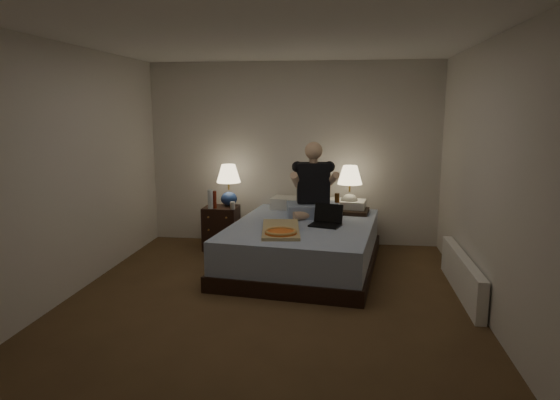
# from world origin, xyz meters

# --- Properties ---
(floor) EXTENTS (4.00, 4.50, 0.00)m
(floor) POSITION_xyz_m (0.00, 0.00, 0.00)
(floor) COLOR brown
(floor) RESTS_ON ground
(ceiling) EXTENTS (4.00, 4.50, 0.00)m
(ceiling) POSITION_xyz_m (0.00, 0.00, 2.50)
(ceiling) COLOR white
(ceiling) RESTS_ON ground
(wall_back) EXTENTS (4.00, 0.00, 2.50)m
(wall_back) POSITION_xyz_m (0.00, 2.25, 1.25)
(wall_back) COLOR beige
(wall_back) RESTS_ON ground
(wall_front) EXTENTS (4.00, 0.00, 2.50)m
(wall_front) POSITION_xyz_m (0.00, -2.25, 1.25)
(wall_front) COLOR beige
(wall_front) RESTS_ON ground
(wall_left) EXTENTS (0.00, 4.50, 2.50)m
(wall_left) POSITION_xyz_m (-2.00, 0.00, 1.25)
(wall_left) COLOR beige
(wall_left) RESTS_ON ground
(wall_right) EXTENTS (0.00, 4.50, 2.50)m
(wall_right) POSITION_xyz_m (2.00, 0.00, 1.25)
(wall_right) COLOR beige
(wall_right) RESTS_ON ground
(bed) EXTENTS (1.86, 2.32, 0.53)m
(bed) POSITION_xyz_m (0.25, 1.11, 0.27)
(bed) COLOR #5572AA
(bed) RESTS_ON floor
(nightstand_left) EXTENTS (0.45, 0.40, 0.58)m
(nightstand_left) POSITION_xyz_m (-0.91, 1.78, 0.29)
(nightstand_left) COLOR black
(nightstand_left) RESTS_ON floor
(nightstand_right) EXTENTS (0.50, 0.46, 0.58)m
(nightstand_right) POSITION_xyz_m (0.81, 1.80, 0.29)
(nightstand_right) COLOR black
(nightstand_right) RESTS_ON floor
(lamp_left) EXTENTS (0.39, 0.39, 0.56)m
(lamp_left) POSITION_xyz_m (-0.82, 1.87, 0.86)
(lamp_left) COLOR navy
(lamp_left) RESTS_ON nightstand_left
(lamp_right) EXTENTS (0.33, 0.33, 0.56)m
(lamp_right) POSITION_xyz_m (0.79, 1.87, 0.86)
(lamp_right) COLOR gray
(lamp_right) RESTS_ON nightstand_right
(water_bottle) EXTENTS (0.07, 0.07, 0.25)m
(water_bottle) POSITION_xyz_m (-1.02, 1.64, 0.70)
(water_bottle) COLOR silver
(water_bottle) RESTS_ON nightstand_left
(soda_can) EXTENTS (0.07, 0.07, 0.10)m
(soda_can) POSITION_xyz_m (-0.72, 1.63, 0.63)
(soda_can) COLOR beige
(soda_can) RESTS_ON nightstand_left
(beer_bottle_left) EXTENTS (0.06, 0.06, 0.23)m
(beer_bottle_left) POSITION_xyz_m (-0.97, 1.68, 0.69)
(beer_bottle_left) COLOR #601C0D
(beer_bottle_left) RESTS_ON nightstand_left
(beer_bottle_right) EXTENTS (0.06, 0.06, 0.23)m
(beer_bottle_right) POSITION_xyz_m (0.63, 1.67, 0.70)
(beer_bottle_right) COLOR #5C320D
(beer_bottle_right) RESTS_ON nightstand_right
(person) EXTENTS (0.73, 0.62, 0.93)m
(person) POSITION_xyz_m (0.34, 1.53, 1.00)
(person) COLOR black
(person) RESTS_ON bed
(laptop) EXTENTS (0.41, 0.37, 0.24)m
(laptop) POSITION_xyz_m (0.51, 1.02, 0.65)
(laptop) COLOR black
(laptop) RESTS_ON bed
(pizza_box) EXTENTS (0.50, 0.81, 0.08)m
(pizza_box) POSITION_xyz_m (0.06, 0.48, 0.57)
(pizza_box) COLOR tan
(pizza_box) RESTS_ON bed
(radiator) EXTENTS (0.10, 1.60, 0.40)m
(radiator) POSITION_xyz_m (1.93, 0.46, 0.20)
(radiator) COLOR white
(radiator) RESTS_ON floor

